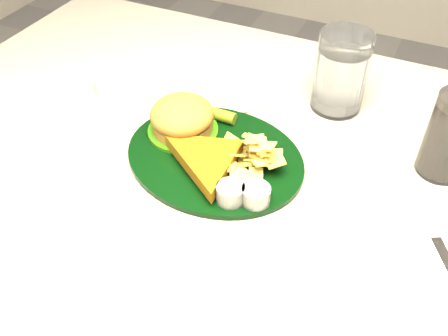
# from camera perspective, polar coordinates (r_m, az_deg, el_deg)

# --- Properties ---
(table) EXTENTS (1.20, 0.80, 0.75)m
(table) POSITION_cam_1_polar(r_m,az_deg,el_deg) (0.99, 3.32, -17.05)
(table) COLOR #9A968B
(table) RESTS_ON ground
(dinner_plate) EXTENTS (0.30, 0.26, 0.06)m
(dinner_plate) POSITION_cam_1_polar(r_m,az_deg,el_deg) (0.70, -1.10, 2.85)
(dinner_plate) COLOR black
(dinner_plate) RESTS_ON table
(water_glass) EXTENTS (0.09, 0.09, 0.13)m
(water_glass) POSITION_cam_1_polar(r_m,az_deg,el_deg) (0.80, 13.23, 10.62)
(water_glass) COLOR white
(water_glass) RESTS_ON table
(ramekin) EXTENTS (0.05, 0.05, 0.03)m
(ramekin) POSITION_cam_1_polar(r_m,az_deg,el_deg) (0.87, -12.99, 9.35)
(ramekin) COLOR white
(ramekin) RESTS_ON table
(wrapped_straw) EXTENTS (0.19, 0.18, 0.01)m
(wrapped_straw) POSITION_cam_1_polar(r_m,az_deg,el_deg) (0.79, -0.61, 5.99)
(wrapped_straw) COLOR white
(wrapped_straw) RESTS_ON table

